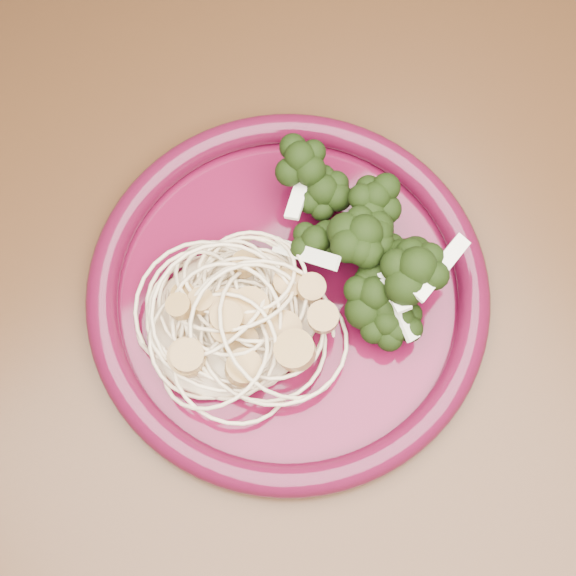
% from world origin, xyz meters
% --- Properties ---
extents(dining_table, '(1.20, 0.80, 0.75)m').
position_xyz_m(dining_table, '(0.00, 0.00, 0.65)').
color(dining_table, '#472814').
rests_on(dining_table, ground).
extents(dinner_plate, '(0.32, 0.32, 0.03)m').
position_xyz_m(dinner_plate, '(-0.11, -0.03, 0.76)').
color(dinner_plate, '#4D081F').
rests_on(dinner_plate, dining_table).
extents(spaghetti_pile, '(0.14, 0.12, 0.03)m').
position_xyz_m(spaghetti_pile, '(-0.15, -0.03, 0.77)').
color(spaghetti_pile, beige).
rests_on(spaghetti_pile, dinner_plate).
extents(scallop_cluster, '(0.14, 0.14, 0.04)m').
position_xyz_m(scallop_cluster, '(-0.15, -0.03, 0.81)').
color(scallop_cluster, '#AC8548').
rests_on(scallop_cluster, spaghetti_pile).
extents(broccoli_pile, '(0.10, 0.16, 0.05)m').
position_xyz_m(broccoli_pile, '(-0.05, -0.03, 0.78)').
color(broccoli_pile, black).
rests_on(broccoli_pile, dinner_plate).
extents(onion_garnish, '(0.07, 0.10, 0.06)m').
position_xyz_m(onion_garnish, '(-0.05, -0.03, 0.82)').
color(onion_garnish, white).
rests_on(onion_garnish, broccoli_pile).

